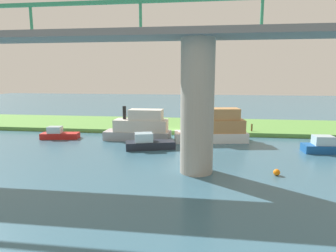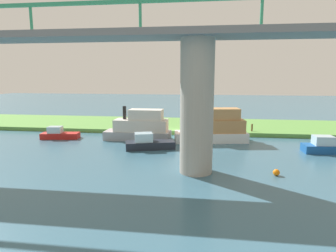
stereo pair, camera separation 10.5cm
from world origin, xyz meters
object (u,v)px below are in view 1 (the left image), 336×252
Objects in this scene: bridge_pylon at (197,107)px; houseboat_blue at (59,134)px; mooring_post at (252,128)px; motorboat_red at (213,128)px; person_on_bank at (187,122)px; marker_buoy at (277,172)px; motorboat_white at (149,143)px; skiff_small at (328,147)px; pontoon_yellow at (140,127)px.

bridge_pylon reaches higher than houseboat_blue.
mooring_post is (-6.37, -15.44, -4.11)m from bridge_pylon.
person_on_bank is at bearing -60.01° from motorboat_red.
bridge_pylon is 20.27× the size of marker_buoy.
marker_buoy is at bearing 88.75° from mooring_post.
marker_buoy is at bearing 148.62° from motorboat_white.
bridge_pylon reaches higher than motorboat_red.
skiff_small is at bearing -130.18° from marker_buoy.
pontoon_yellow is at bearing 18.74° from mooring_post.
bridge_pylon is 1.32× the size of pontoon_yellow.
motorboat_red reaches higher than pontoon_yellow.
motorboat_white reaches higher than mooring_post.
mooring_post is at bearing -112.42° from bridge_pylon.
bridge_pylon is at bearing 148.60° from houseboat_blue.
motorboat_red is 18.27m from houseboat_blue.
person_on_bank is 6.70m from motorboat_red.
pontoon_yellow reaches higher than person_on_bank.
skiff_small is (-6.13, 7.85, -0.37)m from mooring_post.
skiff_small is at bearing -177.25° from motorboat_white.
pontoon_yellow reaches higher than mooring_post.
motorboat_red is 12.17m from marker_buoy.
houseboat_blue is 9.06× the size of marker_buoy.
bridge_pylon reaches higher than mooring_post.
bridge_pylon is at bearing 67.58° from mooring_post.
bridge_pylon reaches higher than pontoon_yellow.
person_on_bank is 10.73m from motorboat_white.
skiff_small is at bearing 162.07° from motorboat_red.
pontoon_yellow reaches higher than houseboat_blue.
skiff_small is (-12.50, -7.59, -4.48)m from bridge_pylon.
motorboat_white is 1.16× the size of houseboat_blue.
motorboat_white is 17.64m from skiff_small.
bridge_pylon is 7.29× the size of person_on_bank.
motorboat_red reaches higher than mooring_post.
skiff_small is (-19.50, 3.31, -0.86)m from pontoon_yellow.
bridge_pylon is 1.20× the size of motorboat_red.
bridge_pylon is at bearing -0.57° from marker_buoy.
motorboat_red is (-1.49, -11.16, -3.53)m from bridge_pylon.
person_on_bank is 2.78× the size of marker_buoy.
motorboat_white is 1.05× the size of skiff_small.
motorboat_white is 10.55× the size of marker_buoy.
houseboat_blue is (9.72, 0.69, -0.93)m from pontoon_yellow.
bridge_pylon is 13.46m from pontoon_yellow.
motorboat_white is at bearing 163.37° from houseboat_blue.
mooring_post is at bearing -142.90° from motorboat_white.
motorboat_red reaches higher than person_on_bank.
mooring_post is 15.52m from marker_buoy.
bridge_pylon is 9.58m from motorboat_white.
motorboat_red reaches higher than houseboat_blue.
skiff_small reaches higher than mooring_post.
houseboat_blue is at bearing -16.63° from motorboat_white.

